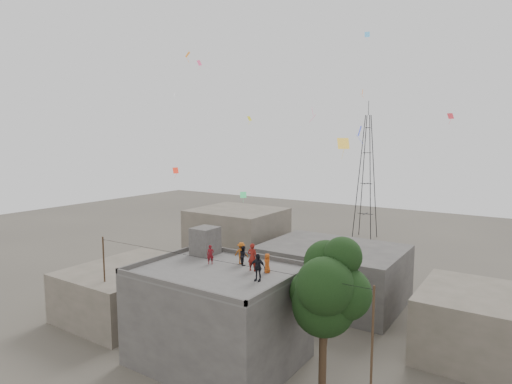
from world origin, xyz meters
TOP-DOWN VIEW (x-y plane):
  - ground at (0.00, 0.00)m, footprint 140.00×140.00m
  - main_building at (0.00, 0.00)m, footprint 10.00×8.00m
  - parapet at (0.00, 0.00)m, footprint 10.00×8.00m
  - stair_head_box at (-3.20, 2.60)m, footprint 1.60×1.80m
  - neighbor_west at (-11.00, 2.00)m, footprint 8.00×10.00m
  - neighbor_north at (2.00, 14.00)m, footprint 12.00×9.00m
  - neighbor_northwest at (-10.00, 16.00)m, footprint 9.00×8.00m
  - neighbor_east at (14.00, 10.00)m, footprint 7.00×8.00m
  - tree at (7.37, 0.60)m, footprint 4.90×4.60m
  - utility_line at (0.50, -1.25)m, footprint 20.12×0.62m
  - transmission_tower at (-4.00, 40.00)m, footprint 2.97×2.97m
  - person_red_adult at (1.91, 1.17)m, footprint 0.72×0.53m
  - person_orange_child at (2.90, 1.37)m, footprint 0.71×0.71m
  - person_dark_child at (0.68, 1.94)m, footprint 0.80×0.77m
  - person_dark_adult at (3.27, -0.29)m, footprint 1.02×0.54m
  - person_orange_adult at (0.43, 2.03)m, footprint 1.05×0.72m
  - person_red_child at (-1.29, 0.85)m, footprint 0.57×0.52m
  - kites at (1.54, 6.11)m, footprint 22.91×13.36m

SIDE VIEW (x-z plane):
  - ground at x=0.00m, z-range 0.00..0.00m
  - neighbor_west at x=-11.00m, z-range 0.00..4.00m
  - neighbor_east at x=14.00m, z-range 0.00..4.40m
  - neighbor_north at x=2.00m, z-range 0.00..5.00m
  - main_building at x=0.00m, z-range 0.00..6.10m
  - neighbor_northwest at x=-10.00m, z-range 0.00..7.00m
  - utility_line at x=0.50m, z-range 0.13..7.53m
  - tree at x=7.37m, z-range 1.55..10.65m
  - parapet at x=0.00m, z-range 6.10..6.40m
  - person_orange_child at x=2.90m, z-range 6.10..7.34m
  - person_dark_child at x=0.68m, z-range 6.10..7.40m
  - person_red_child at x=-1.29m, z-range 6.10..7.40m
  - person_orange_adult at x=0.43m, z-range 6.10..7.60m
  - person_dark_adult at x=3.27m, z-range 6.10..7.75m
  - person_red_adult at x=1.91m, z-range 6.10..7.90m
  - stair_head_box at x=-3.20m, z-range 6.10..8.10m
  - transmission_tower at x=-4.00m, z-range -0.93..19.07m
  - kites at x=1.54m, z-range 9.81..22.71m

